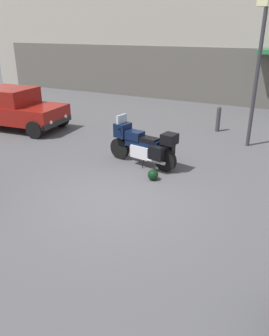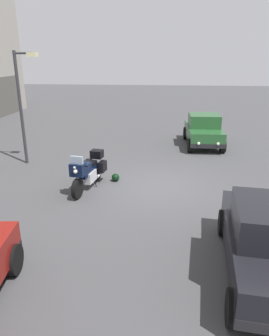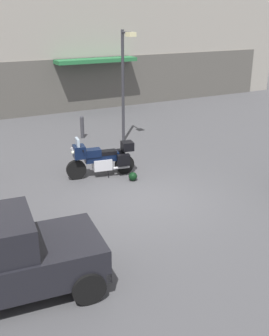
# 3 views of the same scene
# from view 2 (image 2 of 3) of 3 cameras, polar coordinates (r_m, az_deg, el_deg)

# --- Properties ---
(ground_plane) EXTENTS (80.00, 80.00, 0.00)m
(ground_plane) POSITION_cam_2_polar(r_m,az_deg,el_deg) (10.95, 3.42, -3.29)
(ground_plane) COLOR #424244
(motorcycle) EXTENTS (2.25, 0.93, 1.36)m
(motorcycle) POSITION_cam_2_polar(r_m,az_deg,el_deg) (10.69, -8.41, -0.49)
(motorcycle) COLOR black
(motorcycle) RESTS_ON ground
(helmet) EXTENTS (0.28, 0.28, 0.28)m
(helmet) POSITION_cam_2_polar(r_m,az_deg,el_deg) (11.35, -3.44, -1.70)
(helmet) COLOR black
(helmet) RESTS_ON ground
(car_compact_side) EXTENTS (3.51, 1.79, 1.56)m
(car_compact_side) POSITION_cam_2_polar(r_m,az_deg,el_deg) (16.13, 12.29, 6.65)
(car_compact_side) COLOR #235128
(car_compact_side) RESTS_ON ground
(streetlamp_curbside) EXTENTS (0.28, 0.94, 4.44)m
(streetlamp_curbside) POSITION_cam_2_polar(r_m,az_deg,el_deg) (13.41, -19.42, 11.97)
(streetlamp_curbside) COLOR #2D2D33
(streetlamp_curbside) RESTS_ON ground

